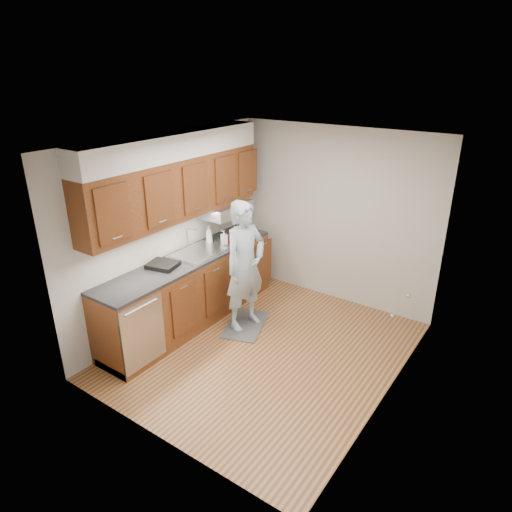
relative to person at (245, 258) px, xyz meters
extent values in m
plane|color=#A56F3E|center=(0.54, -0.33, -0.98)|extent=(3.50, 3.50, 0.00)
plane|color=white|center=(0.54, -0.33, 1.52)|extent=(3.50, 3.50, 0.00)
cube|color=#B6B4AB|center=(-0.96, -0.33, 0.27)|extent=(0.02, 3.50, 2.50)
cube|color=#B6B4AB|center=(2.04, -0.33, 0.27)|extent=(0.02, 3.50, 2.50)
cube|color=#B6B4AB|center=(0.54, 1.42, 0.27)|extent=(3.00, 0.02, 2.50)
cube|color=brown|center=(-0.66, -0.33, -0.53)|extent=(0.60, 2.80, 0.90)
cube|color=black|center=(-0.68, -0.33, -0.06)|extent=(0.63, 2.80, 0.04)
cube|color=#B2B2B7|center=(-0.66, -0.13, -0.09)|extent=(0.48, 0.68, 0.14)
cube|color=#B2B2B7|center=(-0.66, -0.13, -0.04)|extent=(0.52, 0.72, 0.01)
cube|color=#B2B2B7|center=(-0.37, -1.43, -0.51)|extent=(0.03, 0.60, 0.80)
cube|color=brown|center=(-0.80, -0.33, 0.84)|extent=(0.33, 2.80, 0.75)
cube|color=silver|center=(-0.80, -0.33, 1.37)|extent=(0.35, 2.80, 0.30)
cube|color=#A5A5AA|center=(-0.73, 0.52, 0.39)|extent=(0.46, 0.75, 0.16)
cube|color=silver|center=(2.03, -0.03, 0.04)|extent=(0.02, 1.22, 2.05)
cube|color=#58585A|center=(0.00, 0.00, -0.98)|extent=(0.71, 0.91, 0.02)
imported|color=#9BB0BC|center=(0.00, 0.00, 0.00)|extent=(0.58, 0.76, 1.94)
imported|color=#B5BEC5|center=(-0.78, 0.23, 0.08)|extent=(0.10, 0.10, 0.25)
imported|color=#B5BEC5|center=(-0.59, 0.31, 0.06)|extent=(0.13, 0.13, 0.20)
imported|color=#B5BEC5|center=(-0.67, 0.66, 0.03)|extent=(0.15, 0.15, 0.15)
cylinder|color=maroon|center=(-0.56, 0.34, 0.02)|extent=(0.08, 0.08, 0.13)
cylinder|color=#A5A5AA|center=(-0.49, 0.42, 0.01)|extent=(0.08, 0.08, 0.11)
cube|color=black|center=(-0.72, -0.72, -0.02)|extent=(0.41, 0.37, 0.06)
camera|label=1|loc=(3.13, -4.25, 2.27)|focal=32.00mm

